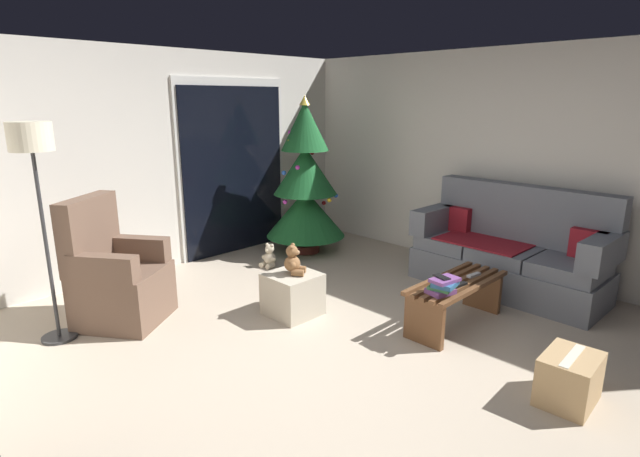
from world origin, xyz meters
The scene contains 19 objects.
ground_plane centered at (0.00, 0.00, 0.00)m, with size 7.00×7.00×0.00m, color #B2A38E.
wall_back centered at (0.00, 3.06, 1.25)m, with size 5.72×0.12×2.50m, color silver.
wall_right centered at (2.86, 0.00, 1.25)m, with size 0.12×6.00×2.50m, color silver.
patio_door_frame centered at (1.12, 2.99, 1.10)m, with size 1.60×0.02×2.20m, color silver.
patio_door_glass centered at (1.12, 2.97, 1.05)m, with size 1.50×0.02×2.10m, color black.
couch centered at (2.32, -0.18, 0.40)m, with size 0.81×1.95×1.08m.
coffee_table centered at (1.15, -0.24, 0.28)m, with size 1.10×0.40×0.42m.
remote_black centered at (1.05, -0.32, 0.43)m, with size 0.04×0.16×0.02m, color black.
remote_silver centered at (1.35, -0.29, 0.43)m, with size 0.04×0.16×0.02m, color #ADADB2.
remote_graphite centered at (1.15, -0.21, 0.43)m, with size 0.04×0.16×0.02m, color #333338.
book_stack centered at (0.80, -0.31, 0.48)m, with size 0.27×0.23×0.13m.
cell_phone centered at (0.81, -0.29, 0.55)m, with size 0.07×0.14×0.01m, color black.
christmas_tree centered at (1.71, 2.28, 0.88)m, with size 1.02×1.02×1.99m.
armchair centered at (-0.91, 1.95, 0.40)m, with size 0.95×0.96×1.13m.
floor_lamp centered at (-1.43, 1.96, 1.51)m, with size 0.32×0.32×1.78m.
ottoman centered at (0.29, 0.95, 0.20)m, with size 0.44×0.44×0.39m, color #B2A893.
teddy_bear_chestnut centered at (0.29, 0.94, 0.51)m, with size 0.21×0.22×0.29m.
teddy_bear_cream_by_tree centered at (0.99, 2.15, 0.12)m, with size 0.21×0.20×0.29m.
cardboard_box_taped_mid_floor centered at (0.65, -1.37, 0.17)m, with size 0.44×0.34×0.34m.
Camera 1 is at (-2.55, -2.26, 1.95)m, focal length 27.77 mm.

